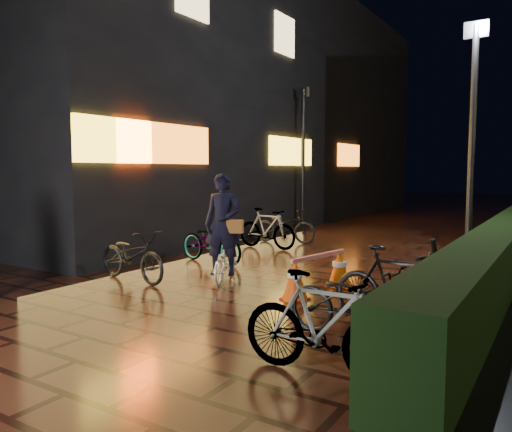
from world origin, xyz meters
The scene contains 9 objects.
ground centered at (0.00, 0.00, 0.00)m, with size 80.00×80.00×0.00m, color #381911.
storefront_block centered at (-9.50, 11.50, 4.50)m, with size 12.09×22.00×9.00m.
lamp_post_hedge centered at (2.53, 5.86, 2.78)m, with size 0.48×0.14×5.06m.
lamp_post_sf centered at (-3.10, 9.14, 2.56)m, with size 0.44×0.13×4.66m.
cyclist centered at (-0.92, 1.71, 0.73)m, with size 0.93×1.45×1.96m.
traffic_barrier centered at (0.90, 1.82, 0.32)m, with size 0.66×1.60×0.65m.
cart_assembly centered at (2.85, 2.05, 0.54)m, with size 0.68×0.72×1.06m.
parked_bikes_storefront centered at (-2.26, 3.85, 0.48)m, with size 1.98×6.49×1.03m.
parked_bikes_hedge centered at (2.37, -0.18, 0.50)m, with size 2.02×2.53×1.03m.
Camera 1 is at (4.31, -5.52, 2.02)m, focal length 35.00 mm.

